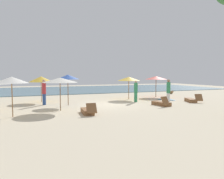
# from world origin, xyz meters

# --- Properties ---
(ground_plane) EXTENTS (60.00, 60.00, 0.00)m
(ground_plane) POSITION_xyz_m (0.00, 0.00, 0.00)
(ground_plane) COLOR beige
(ocean_water) EXTENTS (48.00, 16.00, 0.06)m
(ocean_water) POSITION_xyz_m (0.00, 17.00, 0.03)
(ocean_water) COLOR slate
(ocean_water) RESTS_ON ground_plane
(umbrella_0) EXTENTS (2.12, 2.12, 2.11)m
(umbrella_0) POSITION_xyz_m (3.20, 2.68, 1.93)
(umbrella_0) COLOR olive
(umbrella_0) RESTS_ON ground_plane
(umbrella_1) EXTENTS (2.29, 2.29, 2.15)m
(umbrella_1) POSITION_xyz_m (6.78, 3.55, 1.98)
(umbrella_1) COLOR brown
(umbrella_1) RESTS_ON ground_plane
(umbrella_3) EXTENTS (1.81, 1.81, 2.22)m
(umbrella_3) POSITION_xyz_m (-6.46, -2.51, 2.04)
(umbrella_3) COLOR olive
(umbrella_3) RESTS_ON ground_plane
(umbrella_4) EXTENTS (2.25, 2.25, 2.14)m
(umbrella_4) POSITION_xyz_m (-3.71, -1.42, 1.98)
(umbrella_4) COLOR brown
(umbrella_4) RESTS_ON ground_plane
(umbrella_5) EXTENTS (2.04, 2.04, 2.17)m
(umbrella_5) POSITION_xyz_m (-4.60, 3.59, 1.94)
(umbrella_5) COLOR olive
(umbrella_5) RESTS_ON ground_plane
(umbrella_7) EXTENTS (1.71, 1.71, 2.33)m
(umbrella_7) POSITION_xyz_m (-2.82, 0.85, 2.14)
(umbrella_7) COLOR brown
(umbrella_7) RESTS_ON ground_plane
(lounger_0) EXTENTS (0.93, 1.73, 0.74)m
(lounger_0) POSITION_xyz_m (3.71, -1.93, 0.17)
(lounger_0) COLOR brown
(lounger_0) RESTS_ON ground_plane
(lounger_1) EXTENTS (0.73, 1.72, 0.70)m
(lounger_1) POSITION_xyz_m (-2.36, -3.14, 0.17)
(lounger_1) COLOR brown
(lounger_1) RESTS_ON ground_plane
(lounger_2) EXTENTS (1.19, 1.77, 0.71)m
(lounger_2) POSITION_xyz_m (7.29, -1.10, 0.17)
(lounger_2) COLOR brown
(lounger_2) RESTS_ON ground_plane
(person_0) EXTENTS (0.45, 0.45, 1.84)m
(person_0) POSITION_xyz_m (2.87, 0.64, 0.94)
(person_0) COLOR #338C59
(person_0) RESTS_ON ground_plane
(person_1) EXTENTS (0.39, 0.39, 1.95)m
(person_1) POSITION_xyz_m (4.81, -1.24, 1.01)
(person_1) COLOR white
(person_1) RESTS_ON ground_plane
(person_2) EXTENTS (0.38, 0.38, 1.96)m
(person_2) POSITION_xyz_m (-4.50, 1.71, 1.02)
(person_2) COLOR #2D4C8C
(person_2) RESTS_ON ground_plane
(dog) EXTENTS (0.84, 0.43, 0.38)m
(dog) POSITION_xyz_m (10.33, 5.75, 0.20)
(dog) COLOR olive
(dog) RESTS_ON ground_plane
(surfboard) EXTENTS (1.35, 1.94, 0.07)m
(surfboard) POSITION_xyz_m (6.18, 0.94, 0.04)
(surfboard) COLOR #338CCC
(surfboard) RESTS_ON ground_plane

